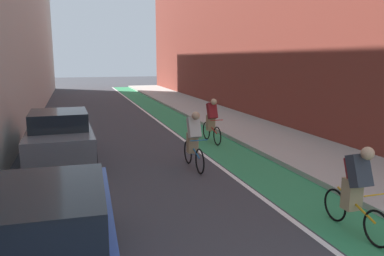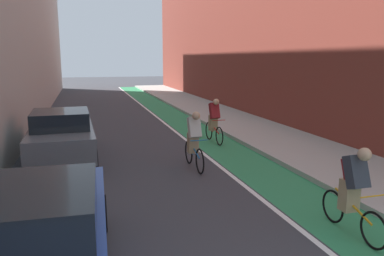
% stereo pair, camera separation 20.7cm
% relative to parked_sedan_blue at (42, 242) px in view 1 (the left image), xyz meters
% --- Properties ---
extents(ground_plane, '(91.94, 91.94, 0.00)m').
position_rel_parked_sedan_blue_xyz_m(ground_plane, '(2.47, 12.96, -0.78)').
color(ground_plane, '#38383D').
extents(bike_lane_paint, '(1.60, 41.79, 0.00)m').
position_rel_parked_sedan_blue_xyz_m(bike_lane_paint, '(5.19, 14.96, -0.78)').
color(bike_lane_paint, '#2D8451').
rests_on(bike_lane_paint, ground).
extents(lane_divider_stripe, '(0.12, 41.79, 0.00)m').
position_rel_parked_sedan_blue_xyz_m(lane_divider_stripe, '(4.29, 14.96, -0.78)').
color(lane_divider_stripe, white).
rests_on(lane_divider_stripe, ground).
extents(sidewalk_right, '(3.08, 41.79, 0.14)m').
position_rel_parked_sedan_blue_xyz_m(sidewalk_right, '(7.53, 14.96, -0.71)').
color(sidewalk_right, '#A8A59E').
rests_on(sidewalk_right, ground).
extents(building_facade_right, '(2.40, 37.79, 9.85)m').
position_rel_parked_sedan_blue_xyz_m(building_facade_right, '(10.27, 16.96, 4.14)').
color(building_facade_right, brown).
rests_on(building_facade_right, ground).
extents(parked_sedan_blue, '(1.96, 4.54, 1.53)m').
position_rel_parked_sedan_blue_xyz_m(parked_sedan_blue, '(0.00, 0.00, 0.00)').
color(parked_sedan_blue, navy).
rests_on(parked_sedan_blue, ground).
extents(parked_sedan_gray, '(1.92, 4.27, 1.53)m').
position_rel_parked_sedan_blue_xyz_m(parked_sedan_gray, '(0.00, 6.81, -0.00)').
color(parked_sedan_gray, '#595B60').
rests_on(parked_sedan_gray, ground).
extents(cyclist_lead, '(0.48, 1.67, 1.59)m').
position_rel_parked_sedan_blue_xyz_m(cyclist_lead, '(5.04, 0.42, 0.06)').
color(cyclist_lead, black).
rests_on(cyclist_lead, ground).
extents(cyclist_mid, '(0.48, 1.73, 1.62)m').
position_rel_parked_sedan_blue_xyz_m(cyclist_mid, '(3.54, 5.01, 0.07)').
color(cyclist_mid, black).
rests_on(cyclist_mid, ground).
extents(cyclist_trailing, '(0.48, 1.72, 1.61)m').
position_rel_parked_sedan_blue_xyz_m(cyclist_trailing, '(5.16, 7.98, 0.06)').
color(cyclist_trailing, black).
rests_on(cyclist_trailing, ground).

